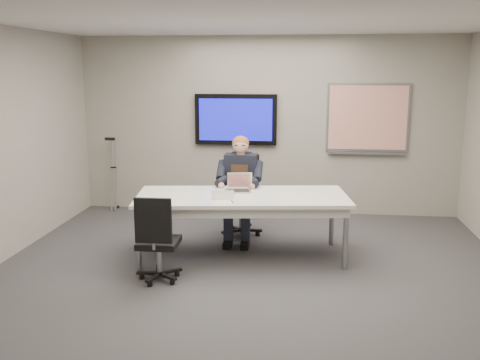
# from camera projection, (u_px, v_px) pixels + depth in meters

# --- Properties ---
(floor) EXTENTS (6.00, 6.00, 0.02)m
(floor) POSITION_uv_depth(u_px,v_px,m) (248.00, 282.00, 5.84)
(floor) COLOR #3A3A3D
(floor) RESTS_ON ground
(ceiling) EXTENTS (6.00, 6.00, 0.02)m
(ceiling) POSITION_uv_depth(u_px,v_px,m) (249.00, 16.00, 5.27)
(ceiling) COLOR silver
(ceiling) RESTS_ON wall_back
(wall_back) EXTENTS (6.00, 0.02, 2.80)m
(wall_back) POSITION_uv_depth(u_px,v_px,m) (267.00, 126.00, 8.47)
(wall_back) COLOR gray
(wall_back) RESTS_ON ground
(wall_front) EXTENTS (6.00, 0.02, 2.80)m
(wall_front) POSITION_uv_depth(u_px,v_px,m) (186.00, 252.00, 2.63)
(wall_front) COLOR gray
(wall_front) RESTS_ON ground
(conference_table) EXTENTS (2.66, 1.38, 0.79)m
(conference_table) POSITION_uv_depth(u_px,v_px,m) (242.00, 202.00, 6.50)
(conference_table) COLOR white
(conference_table) RESTS_ON ground
(tv_display) EXTENTS (1.30, 0.09, 0.80)m
(tv_display) POSITION_uv_depth(u_px,v_px,m) (236.00, 120.00, 8.45)
(tv_display) COLOR black
(tv_display) RESTS_ON wall_back
(whiteboard) EXTENTS (1.25, 0.08, 1.10)m
(whiteboard) POSITION_uv_depth(u_px,v_px,m) (368.00, 119.00, 8.23)
(whiteboard) COLOR gray
(whiteboard) RESTS_ON wall_back
(office_chair_far) EXTENTS (0.54, 0.54, 1.11)m
(office_chair_far) POSITION_uv_depth(u_px,v_px,m) (242.00, 210.00, 7.47)
(office_chair_far) COLOR black
(office_chair_far) RESTS_ON ground
(office_chair_near) EXTENTS (0.47, 0.47, 0.98)m
(office_chair_near) POSITION_uv_depth(u_px,v_px,m) (158.00, 255.00, 5.81)
(office_chair_near) COLOR black
(office_chair_near) RESTS_ON ground
(seated_person) EXTENTS (0.44, 0.75, 1.41)m
(seated_person) POSITION_uv_depth(u_px,v_px,m) (239.00, 200.00, 7.17)
(seated_person) COLOR #202336
(seated_person) RESTS_ON office_chair_far
(crutch) EXTENTS (0.23, 0.55, 1.28)m
(crutch) POSITION_uv_depth(u_px,v_px,m) (114.00, 173.00, 8.72)
(crutch) COLOR #989A9F
(crutch) RESTS_ON ground
(laptop) EXTENTS (0.35, 0.34, 0.22)m
(laptop) POSITION_uv_depth(u_px,v_px,m) (239.00, 186.00, 6.70)
(laptop) COLOR #A8A8AA
(laptop) RESTS_ON conference_table
(name_tent) EXTENTS (0.27, 0.13, 0.10)m
(name_tent) POSITION_uv_depth(u_px,v_px,m) (223.00, 195.00, 6.28)
(name_tent) COLOR white
(name_tent) RESTS_ON conference_table
(pen) EXTENTS (0.05, 0.12, 0.01)m
(pen) POSITION_uv_depth(u_px,v_px,m) (232.00, 202.00, 6.13)
(pen) COLOR black
(pen) RESTS_ON conference_table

